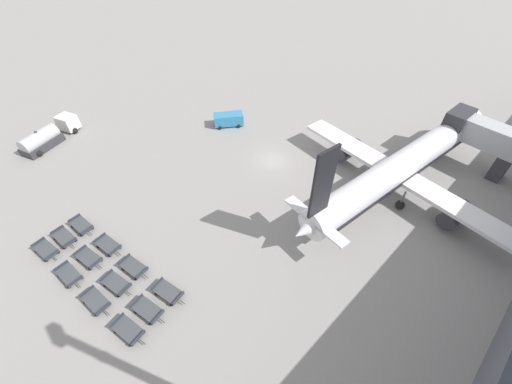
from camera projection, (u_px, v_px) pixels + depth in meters
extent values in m
plane|color=gray|center=(272.00, 160.00, 44.19)|extent=(500.00, 500.00, 0.00)
cube|color=#2D2D33|center=(457.00, 123.00, 42.01)|extent=(2.59, 4.30, 3.56)
cube|color=#38383D|center=(501.00, 167.00, 40.44)|extent=(1.71, 2.58, 3.49)
cylinder|color=white|center=(405.00, 163.00, 37.98)|extent=(6.77, 32.41, 3.40)
sphere|color=white|center=(469.00, 120.00, 45.12)|extent=(3.23, 3.23, 3.23)
cone|color=white|center=(310.00, 227.00, 30.84)|extent=(3.64, 4.40, 3.23)
cube|color=black|center=(323.00, 184.00, 27.38)|extent=(0.55, 2.57, 7.38)
cube|color=white|center=(315.00, 220.00, 30.76)|extent=(7.83, 2.02, 0.24)
cube|color=white|center=(396.00, 172.00, 37.94)|extent=(27.85, 5.93, 0.44)
cylinder|color=#333338|center=(454.00, 214.00, 34.71)|extent=(2.49, 4.03, 2.10)
cylinder|color=#333338|center=(348.00, 150.00, 43.23)|extent=(2.49, 4.03, 2.10)
cube|color=black|center=(403.00, 167.00, 38.39)|extent=(6.50, 29.21, 0.61)
cylinder|color=#56565B|center=(441.00, 147.00, 43.76)|extent=(0.24, 0.24, 2.20)
sphere|color=black|center=(438.00, 153.00, 44.52)|extent=(1.08, 1.08, 1.08)
cylinder|color=#56565B|center=(403.00, 198.00, 36.43)|extent=(0.24, 0.24, 2.20)
sphere|color=black|center=(400.00, 205.00, 37.19)|extent=(1.08, 1.08, 1.08)
cylinder|color=#56565B|center=(367.00, 175.00, 39.38)|extent=(0.24, 0.24, 2.20)
sphere|color=black|center=(364.00, 182.00, 40.14)|extent=(1.08, 1.08, 1.08)
cube|color=white|center=(68.00, 122.00, 48.69)|extent=(3.30, 3.06, 2.12)
cube|color=#333338|center=(43.00, 145.00, 46.01)|extent=(4.59, 6.26, 1.05)
cylinder|color=#B7BABC|center=(39.00, 139.00, 45.28)|extent=(4.01, 5.80, 2.14)
sphere|color=#333338|center=(36.00, 132.00, 44.53)|extent=(0.44, 0.44, 0.44)
sphere|color=black|center=(75.00, 131.00, 48.83)|extent=(0.90, 0.90, 0.90)
sphere|color=black|center=(63.00, 127.00, 49.56)|extent=(0.90, 0.90, 0.90)
sphere|color=black|center=(39.00, 153.00, 44.59)|extent=(0.90, 0.90, 0.90)
sphere|color=black|center=(27.00, 149.00, 45.33)|extent=(0.90, 0.90, 0.90)
cube|color=teal|center=(229.00, 119.00, 50.01)|extent=(4.24, 4.92, 1.70)
cube|color=#1E232D|center=(242.00, 116.00, 50.08)|extent=(1.45, 1.03, 0.60)
sphere|color=black|center=(239.00, 126.00, 50.09)|extent=(0.60, 0.60, 0.60)
sphere|color=black|center=(237.00, 120.00, 51.44)|extent=(0.60, 0.60, 0.60)
sphere|color=black|center=(220.00, 128.00, 49.72)|extent=(0.60, 0.60, 0.60)
sphere|color=black|center=(219.00, 121.00, 51.07)|extent=(0.60, 0.60, 0.60)
cube|color=#424449|center=(46.00, 249.00, 32.57)|extent=(3.03, 1.96, 0.10)
cube|color=#2D333D|center=(52.00, 255.00, 31.85)|extent=(0.35, 1.46, 0.32)
cube|color=#2D333D|center=(38.00, 242.00, 32.99)|extent=(0.35, 1.46, 0.32)
cube|color=#333338|center=(55.00, 258.00, 31.92)|extent=(0.70, 0.19, 0.06)
sphere|color=black|center=(47.00, 260.00, 32.05)|extent=(0.36, 0.36, 0.36)
sphere|color=black|center=(58.00, 252.00, 32.78)|extent=(0.36, 0.36, 0.36)
sphere|color=black|center=(36.00, 251.00, 32.87)|extent=(0.36, 0.36, 0.36)
sphere|color=black|center=(48.00, 243.00, 33.60)|extent=(0.36, 0.36, 0.36)
cube|color=#424449|center=(69.00, 274.00, 30.45)|extent=(2.98, 1.82, 0.10)
cube|color=#2D333D|center=(75.00, 281.00, 29.69)|extent=(0.27, 1.47, 0.32)
cube|color=#2D333D|center=(61.00, 266.00, 30.91)|extent=(0.27, 1.47, 0.32)
cube|color=#333338|center=(79.00, 285.00, 29.74)|extent=(0.70, 0.15, 0.06)
sphere|color=black|center=(69.00, 287.00, 29.91)|extent=(0.36, 0.36, 0.36)
sphere|color=black|center=(82.00, 278.00, 30.61)|extent=(0.36, 0.36, 0.36)
sphere|color=black|center=(59.00, 275.00, 30.80)|extent=(0.36, 0.36, 0.36)
sphere|color=black|center=(71.00, 267.00, 31.50)|extent=(0.36, 0.36, 0.36)
cube|color=#424449|center=(96.00, 301.00, 28.48)|extent=(2.99, 1.85, 0.10)
cube|color=#2D333D|center=(104.00, 309.00, 27.74)|extent=(0.29, 1.46, 0.32)
cube|color=#2D333D|center=(87.00, 291.00, 28.94)|extent=(0.29, 1.46, 0.32)
cube|color=#333338|center=(107.00, 313.00, 27.79)|extent=(0.70, 0.16, 0.06)
sphere|color=black|center=(97.00, 314.00, 27.95)|extent=(0.36, 0.36, 0.36)
sphere|color=black|center=(109.00, 304.00, 28.66)|extent=(0.36, 0.36, 0.36)
sphere|color=black|center=(85.00, 302.00, 28.82)|extent=(0.36, 0.36, 0.36)
sphere|color=black|center=(97.00, 292.00, 29.53)|extent=(0.36, 0.36, 0.36)
cube|color=#424449|center=(128.00, 330.00, 26.62)|extent=(3.06, 2.04, 0.10)
cube|color=#2D333D|center=(138.00, 338.00, 25.93)|extent=(0.39, 1.45, 0.32)
cube|color=#2D333D|center=(117.00, 320.00, 27.01)|extent=(0.39, 1.45, 0.32)
cube|color=#333338|center=(143.00, 342.00, 26.00)|extent=(0.70, 0.21, 0.06)
sphere|color=black|center=(131.00, 344.00, 26.11)|extent=(0.36, 0.36, 0.36)
sphere|color=black|center=(143.00, 332.00, 26.86)|extent=(0.36, 0.36, 0.36)
sphere|color=black|center=(116.00, 331.00, 26.89)|extent=(0.36, 0.36, 0.36)
sphere|color=black|center=(127.00, 319.00, 27.64)|extent=(0.36, 0.36, 0.36)
cube|color=#424449|center=(64.00, 237.00, 33.73)|extent=(2.98, 1.83, 0.10)
cube|color=#2D333D|center=(70.00, 242.00, 32.97)|extent=(0.27, 1.46, 0.32)
cube|color=#2D333D|center=(57.00, 230.00, 34.19)|extent=(0.27, 1.46, 0.32)
cube|color=#333338|center=(73.00, 246.00, 33.03)|extent=(0.70, 0.15, 0.06)
sphere|color=black|center=(65.00, 247.00, 33.20)|extent=(0.36, 0.36, 0.36)
sphere|color=black|center=(76.00, 240.00, 33.90)|extent=(0.36, 0.36, 0.36)
sphere|color=black|center=(55.00, 238.00, 34.07)|extent=(0.36, 0.36, 0.36)
sphere|color=black|center=(66.00, 231.00, 34.78)|extent=(0.36, 0.36, 0.36)
cube|color=#424449|center=(88.00, 257.00, 31.85)|extent=(3.05, 2.00, 0.10)
cube|color=#2D333D|center=(96.00, 263.00, 31.15)|extent=(0.37, 1.45, 0.32)
cube|color=#2D333D|center=(80.00, 250.00, 32.26)|extent=(0.37, 1.45, 0.32)
cube|color=#333338|center=(100.00, 267.00, 31.22)|extent=(0.70, 0.20, 0.06)
sphere|color=black|center=(90.00, 269.00, 31.34)|extent=(0.36, 0.36, 0.36)
sphere|color=black|center=(101.00, 260.00, 32.08)|extent=(0.36, 0.36, 0.36)
sphere|color=black|center=(79.00, 259.00, 32.14)|extent=(0.36, 0.36, 0.36)
sphere|color=black|center=(89.00, 251.00, 32.88)|extent=(0.36, 0.36, 0.36)
cube|color=#424449|center=(116.00, 283.00, 29.76)|extent=(3.07, 2.06, 0.10)
cube|color=#2D333D|center=(125.00, 289.00, 29.08)|extent=(0.41, 1.45, 0.32)
cube|color=#2D333D|center=(106.00, 275.00, 30.15)|extent=(0.41, 1.45, 0.32)
cube|color=#333338|center=(129.00, 293.00, 29.16)|extent=(0.70, 0.22, 0.06)
sphere|color=black|center=(119.00, 295.00, 29.26)|extent=(0.36, 0.36, 0.36)
sphere|color=black|center=(129.00, 285.00, 30.01)|extent=(0.36, 0.36, 0.36)
sphere|color=black|center=(105.00, 285.00, 30.03)|extent=(0.36, 0.36, 0.36)
sphere|color=black|center=(116.00, 275.00, 30.78)|extent=(0.36, 0.36, 0.36)
cube|color=#424449|center=(148.00, 309.00, 27.90)|extent=(3.07, 2.06, 0.10)
cube|color=#2D333D|center=(158.00, 317.00, 27.22)|extent=(0.41, 1.45, 0.32)
cube|color=#2D333D|center=(136.00, 300.00, 28.29)|extent=(0.41, 1.45, 0.32)
cube|color=#333338|center=(162.00, 321.00, 27.29)|extent=(0.70, 0.22, 0.06)
sphere|color=black|center=(151.00, 323.00, 27.39)|extent=(0.36, 0.36, 0.36)
sphere|color=black|center=(161.00, 312.00, 28.15)|extent=(0.36, 0.36, 0.36)
sphere|color=black|center=(136.00, 311.00, 28.17)|extent=(0.36, 0.36, 0.36)
sphere|color=black|center=(146.00, 300.00, 28.92)|extent=(0.36, 0.36, 0.36)
cube|color=#424449|center=(81.00, 225.00, 34.95)|extent=(2.98, 1.83, 0.10)
cube|color=#2D333D|center=(87.00, 230.00, 34.19)|extent=(0.27, 1.46, 0.32)
cube|color=#2D333D|center=(74.00, 218.00, 35.41)|extent=(0.27, 1.46, 0.32)
cube|color=#333338|center=(90.00, 233.00, 34.25)|extent=(0.70, 0.15, 0.06)
sphere|color=black|center=(82.00, 235.00, 34.41)|extent=(0.36, 0.36, 0.36)
sphere|color=black|center=(92.00, 228.00, 35.12)|extent=(0.36, 0.36, 0.36)
sphere|color=black|center=(73.00, 226.00, 35.29)|extent=(0.36, 0.36, 0.36)
sphere|color=black|center=(83.00, 220.00, 36.00)|extent=(0.36, 0.36, 0.36)
cube|color=#424449|center=(108.00, 245.00, 32.99)|extent=(3.03, 1.95, 0.10)
cube|color=#2D333D|center=(115.00, 250.00, 32.28)|extent=(0.34, 1.46, 0.32)
cube|color=#2D333D|center=(99.00, 237.00, 33.42)|extent=(0.34, 1.46, 0.32)
cube|color=#333338|center=(119.00, 253.00, 32.34)|extent=(0.70, 0.19, 0.06)
sphere|color=black|center=(110.00, 255.00, 32.47)|extent=(0.36, 0.36, 0.36)
sphere|color=black|center=(120.00, 247.00, 33.20)|extent=(0.36, 0.36, 0.36)
sphere|color=black|center=(98.00, 246.00, 33.30)|extent=(0.36, 0.36, 0.36)
sphere|color=black|center=(108.00, 239.00, 34.03)|extent=(0.36, 0.36, 0.36)
cube|color=#424449|center=(134.00, 267.00, 31.06)|extent=(3.04, 1.98, 0.10)
cube|color=#2D333D|center=(142.00, 273.00, 30.35)|extent=(0.36, 1.45, 0.32)
cube|color=#2D333D|center=(124.00, 259.00, 31.47)|extent=(0.36, 1.45, 0.32)
cube|color=#333338|center=(146.00, 276.00, 30.42)|extent=(0.70, 0.19, 0.06)
sphere|color=black|center=(136.00, 278.00, 30.54)|extent=(0.36, 0.36, 0.36)
sphere|color=black|center=(146.00, 269.00, 31.28)|extent=(0.36, 0.36, 0.36)
sphere|color=black|center=(123.00, 268.00, 31.35)|extent=(0.36, 0.36, 0.36)
sphere|color=black|center=(133.00, 260.00, 32.09)|extent=(0.36, 0.36, 0.36)
cube|color=#424449|center=(168.00, 292.00, 29.14)|extent=(3.07, 2.05, 0.10)
cube|color=#2D333D|center=(178.00, 298.00, 28.46)|extent=(0.40, 1.45, 0.32)
cube|color=#2D333D|center=(157.00, 283.00, 29.53)|extent=(0.40, 1.45, 0.32)
cube|color=#333338|center=(182.00, 302.00, 28.53)|extent=(0.70, 0.21, 0.06)
sphere|color=black|center=(172.00, 304.00, 28.63)|extent=(0.36, 0.36, 0.36)
sphere|color=black|center=(181.00, 294.00, 29.39)|extent=(0.36, 0.36, 0.36)
sphere|color=black|center=(156.00, 293.00, 29.41)|extent=(0.36, 0.36, 0.36)
sphere|color=black|center=(166.00, 283.00, 30.16)|extent=(0.36, 0.36, 0.36)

